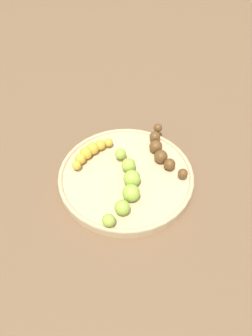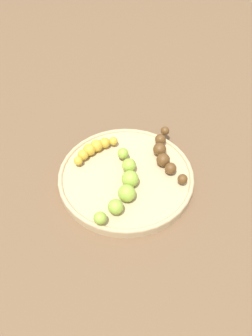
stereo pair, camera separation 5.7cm
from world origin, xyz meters
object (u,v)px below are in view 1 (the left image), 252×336
banana_overripe (161,151)px  banana_green (126,185)px  fruit_bowl (126,176)px  banana_spotted (90,151)px

banana_overripe → banana_green: bearing=35.8°
fruit_bowl → banana_overripe: banana_overripe is taller
banana_spotted → banana_green: 0.13m
banana_green → banana_overripe: banana_green is taller
banana_green → banana_spotted: bearing=135.6°
fruit_bowl → banana_spotted: (0.07, -0.07, 0.02)m
banana_spotted → banana_overripe: (-0.16, 0.02, 0.00)m
banana_spotted → fruit_bowl: bearing=-171.2°
fruit_bowl → banana_overripe: bearing=-153.9°
banana_spotted → banana_overripe: bearing=-136.7°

